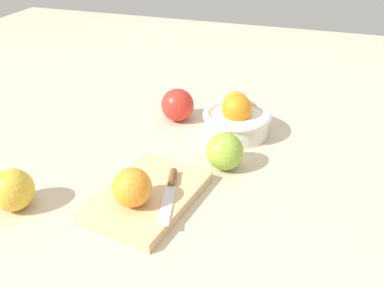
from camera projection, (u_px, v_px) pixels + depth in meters
ground_plane at (154, 162)px, 0.90m from camera, size 2.40×2.40×0.00m
bowl at (236, 118)px, 1.00m from camera, size 0.16×0.16×0.10m
cutting_board at (148, 196)px, 0.78m from camera, size 0.26×0.20×0.02m
orange_on_board at (132, 187)px, 0.73m from camera, size 0.07×0.07×0.07m
knife at (170, 188)px, 0.78m from camera, size 0.15×0.05×0.01m
apple_mid_left at (178, 105)px, 1.06m from camera, size 0.08×0.08×0.08m
apple_back_center at (225, 152)px, 0.86m from camera, size 0.08×0.08×0.08m
apple_front_right at (12, 190)px, 0.75m from camera, size 0.08×0.08×0.08m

